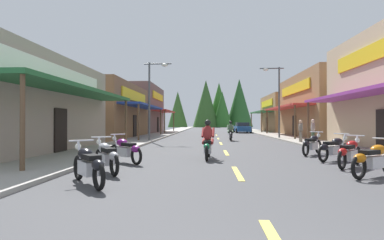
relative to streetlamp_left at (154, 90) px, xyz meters
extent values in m
cube|color=#424244|center=(4.94, 12.53, -3.92)|extent=(9.72, 96.57, 0.10)
cube|color=#9E9991|center=(-1.30, 12.53, -3.81)|extent=(2.77, 96.57, 0.12)
cube|color=gray|center=(11.19, 12.53, -3.81)|extent=(2.77, 96.57, 0.12)
cube|color=#E0C64C|center=(4.94, -13.40, -3.87)|extent=(0.16, 2.40, 0.01)
cube|color=#E0C64C|center=(4.94, -7.73, -3.87)|extent=(0.16, 2.40, 0.01)
cube|color=#E0C64C|center=(4.94, -1.57, -3.87)|extent=(0.16, 2.40, 0.01)
cube|color=#E0C64C|center=(4.94, 4.33, -3.87)|extent=(0.16, 2.40, 0.01)
cube|color=#E0C64C|center=(4.94, 11.15, -3.87)|extent=(0.16, 2.40, 0.01)
cube|color=#E0C64C|center=(4.94, 17.84, -3.87)|extent=(0.16, 2.40, 0.01)
cube|color=#E0C64C|center=(4.94, 24.58, -3.87)|extent=(0.16, 2.40, 0.01)
cube|color=#E0C64C|center=(4.94, 29.81, -3.87)|extent=(0.16, 2.40, 0.01)
cube|color=#E0C64C|center=(4.94, 35.66, -3.87)|extent=(0.16, 2.40, 0.01)
cube|color=#E0C64C|center=(4.94, 40.93, -3.87)|extent=(0.16, 2.40, 0.01)
cube|color=#E0C64C|center=(4.94, 47.53, -3.87)|extent=(0.16, 2.40, 0.01)
cube|color=#E0C64C|center=(4.94, 53.71, -3.87)|extent=(0.16, 2.40, 0.01)
cube|color=#236033|center=(-1.79, -8.78, -0.97)|extent=(1.80, 10.88, 0.16)
cylinder|color=brown|center=(-1.09, -14.02, -2.46)|extent=(0.14, 0.14, 2.82)
cylinder|color=brown|center=(-1.09, -3.54, -2.46)|extent=(0.14, 0.14, 2.82)
cube|color=white|center=(-2.63, -8.78, -0.30)|extent=(0.10, 8.46, 0.90)
cube|color=black|center=(-2.65, -8.78, -2.82)|extent=(0.08, 1.10, 2.10)
cube|color=brown|center=(-6.75, 4.97, -1.41)|extent=(8.11, 11.90, 4.92)
cube|color=navy|center=(-1.79, 4.97, -0.97)|extent=(1.80, 10.71, 0.16)
cylinder|color=brown|center=(-1.09, -0.19, -2.46)|extent=(0.14, 0.14, 2.82)
cylinder|color=brown|center=(-1.09, 10.12, -2.46)|extent=(0.14, 0.14, 2.82)
cube|color=yellow|center=(-2.63, 4.97, -0.04)|extent=(0.10, 8.33, 0.90)
cube|color=black|center=(-2.65, 4.97, -2.82)|extent=(0.08, 1.10, 2.10)
cube|color=brown|center=(-5.80, 17.53, -0.76)|extent=(6.23, 10.68, 6.23)
cube|color=#B72D28|center=(-1.79, 17.53, -0.97)|extent=(1.80, 9.61, 0.16)
cylinder|color=brown|center=(-1.09, 12.92, -2.46)|extent=(0.14, 0.14, 2.82)
cylinder|color=brown|center=(-1.09, 22.13, -2.46)|extent=(0.14, 0.14, 2.82)
cube|color=yellow|center=(-2.63, 17.53, 0.99)|extent=(0.10, 7.48, 0.90)
cube|color=black|center=(-2.65, 17.53, -2.82)|extent=(0.08, 1.10, 2.10)
cube|color=#8C338C|center=(11.68, -7.14, -0.97)|extent=(1.80, 12.55, 0.16)
cylinder|color=brown|center=(10.98, -1.07, -2.46)|extent=(0.14, 0.14, 2.82)
cube|color=yellow|center=(12.52, -7.14, 1.18)|extent=(0.10, 9.76, 0.90)
cube|color=black|center=(12.54, -7.14, -2.82)|extent=(0.08, 1.10, 2.10)
cube|color=olive|center=(15.98, 7.88, -0.84)|extent=(6.80, 13.20, 6.07)
cube|color=#B72D28|center=(11.68, 7.88, -0.97)|extent=(1.80, 11.88, 0.16)
cylinder|color=brown|center=(10.98, 2.14, -2.46)|extent=(0.14, 0.14, 2.82)
cylinder|color=brown|center=(10.98, 13.62, -2.46)|extent=(0.14, 0.14, 2.82)
cube|color=yellow|center=(12.52, 7.88, 0.86)|extent=(0.10, 9.24, 0.90)
cube|color=black|center=(12.54, 7.88, -2.82)|extent=(0.08, 1.10, 2.10)
cube|color=olive|center=(16.16, 21.85, -1.22)|extent=(7.16, 10.91, 5.31)
cube|color=#236033|center=(11.68, 21.85, -0.97)|extent=(1.80, 9.82, 0.16)
cylinder|color=brown|center=(10.98, 17.14, -2.46)|extent=(0.14, 0.14, 2.82)
cylinder|color=brown|center=(10.98, 26.56, -2.46)|extent=(0.14, 0.14, 2.82)
cube|color=yellow|center=(12.52, 21.85, 0.27)|extent=(0.10, 7.64, 0.90)
cube|color=black|center=(12.54, 21.85, -2.82)|extent=(0.08, 1.10, 2.10)
cylinder|color=#474C51|center=(-0.32, 0.00, -0.92)|extent=(0.14, 0.14, 5.91)
cylinder|color=#474C51|center=(0.31, 0.00, 1.94)|extent=(2.06, 0.10, 0.10)
ellipsoid|color=silver|center=(0.84, 0.00, 1.84)|extent=(0.50, 0.30, 0.24)
cylinder|color=#474C51|center=(10.21, 4.14, -0.76)|extent=(0.14, 0.14, 6.22)
cylinder|color=#474C51|center=(9.57, 4.14, 2.25)|extent=(2.06, 0.10, 0.10)
ellipsoid|color=silver|center=(9.05, 4.14, 2.15)|extent=(0.50, 0.30, 0.24)
torus|color=black|center=(7.96, -14.21, -3.55)|extent=(0.58, 0.45, 0.64)
cube|color=silver|center=(8.58, -13.78, -3.47)|extent=(0.73, 0.63, 0.32)
ellipsoid|color=#BF660C|center=(8.74, -13.67, -3.15)|extent=(0.64, 0.58, 0.28)
cube|color=black|center=(8.37, -13.92, -3.19)|extent=(0.65, 0.57, 0.12)
ellipsoid|color=#BF660C|center=(8.00, -14.18, -3.32)|extent=(0.50, 0.45, 0.24)
cylinder|color=silver|center=(8.99, -13.49, -2.85)|extent=(0.38, 0.52, 0.04)
torus|color=black|center=(9.23, -11.48, -3.55)|extent=(0.50, 0.55, 0.64)
torus|color=black|center=(8.24, -12.60, -3.55)|extent=(0.50, 0.55, 0.64)
cube|color=silver|center=(8.74, -12.04, -3.47)|extent=(0.67, 0.71, 0.32)
ellipsoid|color=#A51414|center=(8.87, -11.89, -3.15)|extent=(0.61, 0.63, 0.28)
cube|color=black|center=(8.57, -12.23, -3.19)|extent=(0.61, 0.63, 0.12)
ellipsoid|color=#A51414|center=(8.27, -12.57, -3.32)|extent=(0.47, 0.49, 0.24)
cylinder|color=silver|center=(9.15, -11.58, -3.22)|extent=(0.29, 0.32, 0.71)
cylinder|color=silver|center=(9.07, -11.67, -2.85)|extent=(0.48, 0.43, 0.04)
sphere|color=white|center=(9.25, -11.46, -3.02)|extent=(0.16, 0.16, 0.16)
torus|color=black|center=(9.49, -9.95, -3.55)|extent=(0.56, 0.48, 0.64)
torus|color=black|center=(8.31, -10.88, -3.55)|extent=(0.56, 0.48, 0.64)
cube|color=silver|center=(8.90, -10.42, -3.47)|extent=(0.72, 0.65, 0.32)
ellipsoid|color=black|center=(9.06, -10.30, -3.15)|extent=(0.64, 0.60, 0.28)
cube|color=black|center=(8.71, -10.57, -3.19)|extent=(0.64, 0.59, 0.12)
ellipsoid|color=black|center=(8.35, -10.85, -3.32)|extent=(0.49, 0.46, 0.24)
cylinder|color=silver|center=(9.39, -10.04, -3.22)|extent=(0.33, 0.28, 0.71)
cylinder|color=silver|center=(9.29, -10.11, -2.85)|extent=(0.40, 0.50, 0.04)
sphere|color=white|center=(9.51, -9.94, -3.02)|extent=(0.16, 0.16, 0.16)
torus|color=black|center=(9.24, -7.81, -3.55)|extent=(0.48, 0.56, 0.64)
torus|color=black|center=(8.29, -8.97, -3.55)|extent=(0.48, 0.56, 0.64)
cube|color=silver|center=(8.76, -8.39, -3.47)|extent=(0.66, 0.72, 0.32)
ellipsoid|color=black|center=(8.89, -8.23, -3.15)|extent=(0.60, 0.64, 0.28)
cube|color=black|center=(8.61, -8.58, -3.19)|extent=(0.60, 0.64, 0.12)
ellipsoid|color=black|center=(8.32, -8.93, -3.32)|extent=(0.46, 0.49, 0.24)
cylinder|color=silver|center=(9.16, -7.91, -3.22)|extent=(0.28, 0.33, 0.71)
cylinder|color=silver|center=(9.08, -8.00, -2.85)|extent=(0.49, 0.41, 0.04)
sphere|color=white|center=(9.26, -7.78, -3.02)|extent=(0.16, 0.16, 0.16)
torus|color=black|center=(0.79, -14.64, -3.55)|extent=(0.49, 0.56, 0.64)
torus|color=black|center=(1.75, -15.79, -3.55)|extent=(0.49, 0.56, 0.64)
cube|color=silver|center=(1.27, -15.22, -3.47)|extent=(0.66, 0.72, 0.32)
ellipsoid|color=black|center=(1.15, -15.06, -3.15)|extent=(0.60, 0.64, 0.28)
cube|color=black|center=(1.43, -15.41, -3.19)|extent=(0.60, 0.64, 0.12)
ellipsoid|color=black|center=(1.72, -15.75, -3.32)|extent=(0.47, 0.49, 0.24)
cylinder|color=silver|center=(0.88, -14.74, -3.22)|extent=(0.28, 0.32, 0.71)
cylinder|color=silver|center=(0.95, -14.83, -2.85)|extent=(0.49, 0.41, 0.04)
sphere|color=white|center=(0.78, -14.62, -3.02)|extent=(0.16, 0.16, 0.16)
torus|color=black|center=(0.68, -12.91, -3.55)|extent=(0.45, 0.58, 0.64)
torus|color=black|center=(1.56, -14.13, -3.55)|extent=(0.45, 0.58, 0.64)
cube|color=silver|center=(1.12, -13.52, -3.47)|extent=(0.64, 0.73, 0.32)
ellipsoid|color=#99999E|center=(1.00, -13.35, -3.15)|extent=(0.59, 0.64, 0.28)
cube|color=black|center=(1.27, -13.72, -3.19)|extent=(0.58, 0.65, 0.12)
ellipsoid|color=#99999E|center=(1.53, -14.09, -3.32)|extent=(0.45, 0.50, 0.24)
cylinder|color=silver|center=(0.76, -13.01, -3.22)|extent=(0.27, 0.34, 0.71)
cylinder|color=silver|center=(0.83, -13.11, -2.85)|extent=(0.51, 0.38, 0.04)
sphere|color=white|center=(0.67, -12.88, -3.02)|extent=(0.16, 0.16, 0.16)
torus|color=black|center=(0.55, -10.94, -3.55)|extent=(0.53, 0.51, 0.64)
torus|color=black|center=(1.64, -11.97, -3.55)|extent=(0.53, 0.51, 0.64)
cube|color=silver|center=(1.09, -11.46, -3.47)|extent=(0.70, 0.68, 0.32)
ellipsoid|color=#721972|center=(0.95, -11.32, -3.15)|extent=(0.63, 0.62, 0.28)
cube|color=black|center=(1.28, -11.63, -3.19)|extent=(0.63, 0.62, 0.12)
ellipsoid|color=#721972|center=(1.60, -11.94, -3.32)|extent=(0.48, 0.48, 0.24)
cylinder|color=silver|center=(0.64, -11.03, -3.22)|extent=(0.31, 0.30, 0.71)
cylinder|color=silver|center=(0.73, -11.11, -2.85)|extent=(0.44, 0.46, 0.04)
sphere|color=white|center=(0.53, -10.92, -3.02)|extent=(0.16, 0.16, 0.16)
torus|color=black|center=(4.12, -9.37, -3.55)|extent=(0.14, 0.64, 0.64)
torus|color=black|center=(4.04, -10.87, -3.55)|extent=(0.14, 0.64, 0.64)
cube|color=silver|center=(4.08, -10.12, -3.47)|extent=(0.32, 0.71, 0.32)
ellipsoid|color=#0C5933|center=(4.09, -9.92, -3.15)|extent=(0.35, 0.58, 0.28)
cube|color=black|center=(4.07, -10.37, -3.19)|extent=(0.31, 0.61, 0.12)
ellipsoid|color=#0C5933|center=(4.04, -10.82, -3.32)|extent=(0.26, 0.45, 0.24)
cylinder|color=silver|center=(4.12, -9.50, -3.22)|extent=(0.08, 0.37, 0.71)
cylinder|color=silver|center=(4.11, -9.62, -2.85)|extent=(0.60, 0.07, 0.04)
sphere|color=white|center=(4.13, -9.35, -3.02)|extent=(0.16, 0.16, 0.16)
ellipsoid|color=maroon|center=(4.07, -10.27, -2.82)|extent=(0.40, 0.40, 0.64)
sphere|color=black|center=(4.08, -10.22, -2.42)|extent=(0.24, 0.24, 0.24)
cylinder|color=maroon|center=(3.92, -10.09, -3.17)|extent=(0.16, 0.43, 0.24)
cylinder|color=maroon|center=(3.88, -9.96, -2.82)|extent=(0.13, 0.51, 0.40)
cylinder|color=maroon|center=(4.24, -10.11, -3.17)|extent=(0.16, 0.43, 0.24)
cylinder|color=maroon|center=(4.30, -9.99, -2.82)|extent=(0.13, 0.51, 0.40)
torus|color=black|center=(5.83, 2.19, -3.55)|extent=(0.11, 0.64, 0.64)
torus|color=black|center=(5.81, 0.69, -3.55)|extent=(0.11, 0.64, 0.64)
cube|color=silver|center=(5.82, 1.44, -3.47)|extent=(0.29, 0.71, 0.32)
ellipsoid|color=black|center=(5.82, 1.64, -3.15)|extent=(0.33, 0.57, 0.28)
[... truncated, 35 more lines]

